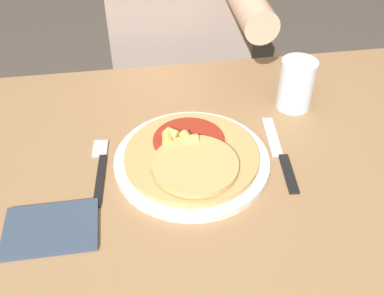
{
  "coord_description": "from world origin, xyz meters",
  "views": [
    {
      "loc": [
        -0.09,
        -0.55,
        1.32
      ],
      "look_at": [
        0.0,
        0.06,
        0.79
      ],
      "focal_mm": 42.0,
      "sensor_mm": 36.0,
      "label": 1
    }
  ],
  "objects_px": {
    "plate": "(192,161)",
    "pizza": "(192,156)",
    "dining_table": "(196,223)",
    "knife": "(280,154)",
    "drinking_glass": "(296,84)",
    "person_diner": "(179,32)",
    "fork": "(100,166)"
  },
  "relations": [
    {
      "from": "plate",
      "to": "pizza",
      "type": "distance_m",
      "value": 0.02
    },
    {
      "from": "dining_table",
      "to": "plate",
      "type": "distance_m",
      "value": 0.13
    },
    {
      "from": "knife",
      "to": "drinking_glass",
      "type": "xyz_separation_m",
      "value": [
        0.08,
        0.15,
        0.05
      ]
    },
    {
      "from": "dining_table",
      "to": "person_diner",
      "type": "relative_size",
      "value": 0.98
    },
    {
      "from": "fork",
      "to": "drinking_glass",
      "type": "bearing_deg",
      "value": 18.21
    },
    {
      "from": "plate",
      "to": "fork",
      "type": "relative_size",
      "value": 1.64
    },
    {
      "from": "dining_table",
      "to": "pizza",
      "type": "xyz_separation_m",
      "value": [
        -0.0,
        0.05,
        0.13
      ]
    },
    {
      "from": "pizza",
      "to": "knife",
      "type": "height_order",
      "value": "pizza"
    },
    {
      "from": "dining_table",
      "to": "knife",
      "type": "relative_size",
      "value": 5.57
    },
    {
      "from": "plate",
      "to": "pizza",
      "type": "relative_size",
      "value": 1.16
    },
    {
      "from": "drinking_glass",
      "to": "fork",
      "type": "bearing_deg",
      "value": -161.79
    },
    {
      "from": "knife",
      "to": "drinking_glass",
      "type": "distance_m",
      "value": 0.18
    },
    {
      "from": "dining_table",
      "to": "plate",
      "type": "height_order",
      "value": "plate"
    },
    {
      "from": "dining_table",
      "to": "drinking_glass",
      "type": "distance_m",
      "value": 0.36
    },
    {
      "from": "plate",
      "to": "person_diner",
      "type": "height_order",
      "value": "person_diner"
    },
    {
      "from": "pizza",
      "to": "drinking_glass",
      "type": "bearing_deg",
      "value": 32.65
    },
    {
      "from": "pizza",
      "to": "person_diner",
      "type": "relative_size",
      "value": 0.2
    },
    {
      "from": "plate",
      "to": "knife",
      "type": "xyz_separation_m",
      "value": [
        0.17,
        -0.0,
        -0.0
      ]
    },
    {
      "from": "pizza",
      "to": "drinking_glass",
      "type": "xyz_separation_m",
      "value": [
        0.25,
        0.16,
        0.03
      ]
    },
    {
      "from": "plate",
      "to": "person_diner",
      "type": "distance_m",
      "value": 0.56
    },
    {
      "from": "pizza",
      "to": "drinking_glass",
      "type": "relative_size",
      "value": 2.29
    },
    {
      "from": "dining_table",
      "to": "pizza",
      "type": "relative_size",
      "value": 4.94
    },
    {
      "from": "dining_table",
      "to": "drinking_glass",
      "type": "xyz_separation_m",
      "value": [
        0.25,
        0.21,
        0.16
      ]
    },
    {
      "from": "dining_table",
      "to": "person_diner",
      "type": "height_order",
      "value": "person_diner"
    },
    {
      "from": "knife",
      "to": "drinking_glass",
      "type": "bearing_deg",
      "value": 63.9
    },
    {
      "from": "fork",
      "to": "person_diner",
      "type": "relative_size",
      "value": 0.14
    },
    {
      "from": "person_diner",
      "to": "dining_table",
      "type": "bearing_deg",
      "value": -94.45
    },
    {
      "from": "plate",
      "to": "fork",
      "type": "xyz_separation_m",
      "value": [
        -0.17,
        0.02,
        -0.0
      ]
    },
    {
      "from": "plate",
      "to": "drinking_glass",
      "type": "bearing_deg",
      "value": 31.79
    },
    {
      "from": "plate",
      "to": "pizza",
      "type": "xyz_separation_m",
      "value": [
        -0.0,
        -0.01,
        0.02
      ]
    },
    {
      "from": "pizza",
      "to": "person_diner",
      "type": "distance_m",
      "value": 0.56
    },
    {
      "from": "drinking_glass",
      "to": "knife",
      "type": "bearing_deg",
      "value": -116.1
    }
  ]
}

